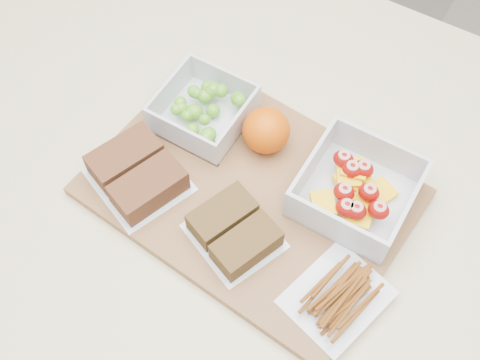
% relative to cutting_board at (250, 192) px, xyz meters
% --- Properties ---
extents(ground, '(4.00, 4.00, 0.00)m').
position_rel_cutting_board_xyz_m(ground, '(-0.00, 0.00, -0.91)').
color(ground, gray).
rests_on(ground, ground).
extents(counter, '(1.20, 0.90, 0.90)m').
position_rel_cutting_board_xyz_m(counter, '(-0.00, 0.00, -0.46)').
color(counter, beige).
rests_on(counter, ground).
extents(cutting_board, '(0.44, 0.34, 0.02)m').
position_rel_cutting_board_xyz_m(cutting_board, '(0.00, 0.00, 0.00)').
color(cutting_board, brown).
rests_on(cutting_board, counter).
extents(grape_container, '(0.12, 0.12, 0.05)m').
position_rel_cutting_board_xyz_m(grape_container, '(-0.12, 0.07, 0.03)').
color(grape_container, silver).
rests_on(grape_container, cutting_board).
extents(fruit_container, '(0.14, 0.14, 0.06)m').
position_rel_cutting_board_xyz_m(fruit_container, '(0.13, 0.06, 0.03)').
color(fruit_container, silver).
rests_on(fruit_container, cutting_board).
extents(orange, '(0.07, 0.07, 0.07)m').
position_rel_cutting_board_xyz_m(orange, '(-0.02, 0.08, 0.04)').
color(orange, '#DC5405').
rests_on(orange, cutting_board).
extents(sandwich_bag_left, '(0.16, 0.15, 0.04)m').
position_rel_cutting_board_xyz_m(sandwich_bag_left, '(-0.14, -0.07, 0.03)').
color(sandwich_bag_left, silver).
rests_on(sandwich_bag_left, cutting_board).
extents(sandwich_bag_center, '(0.14, 0.14, 0.03)m').
position_rel_cutting_board_xyz_m(sandwich_bag_center, '(0.02, -0.07, 0.03)').
color(sandwich_bag_center, silver).
rests_on(sandwich_bag_center, cutting_board).
extents(pretzel_bag, '(0.13, 0.14, 0.03)m').
position_rel_cutting_board_xyz_m(pretzel_bag, '(0.17, -0.08, 0.02)').
color(pretzel_bag, silver).
rests_on(pretzel_bag, cutting_board).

